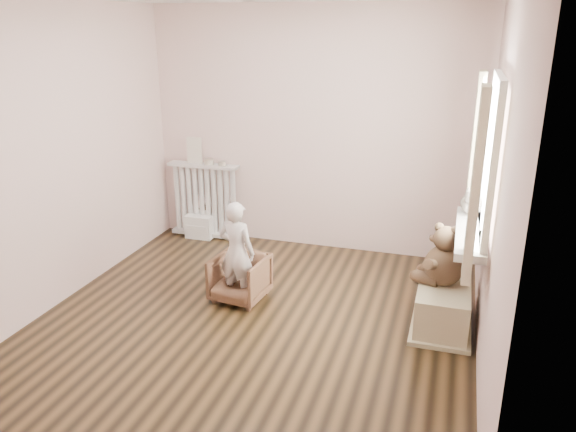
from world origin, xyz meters
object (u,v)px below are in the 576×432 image
(radiator, at_px, (205,205))
(plush_cat, at_px, (471,202))
(armchair, at_px, (240,278))
(child, at_px, (237,252))
(toy_bench, at_px, (443,303))
(teddy_bear, at_px, (445,250))
(toy_vanity, at_px, (200,215))

(radiator, xyz_separation_m, plush_cat, (2.90, -1.00, 0.61))
(armchair, xyz_separation_m, child, (0.00, -0.05, 0.28))
(toy_bench, relative_size, teddy_bear, 1.54)
(toy_vanity, xyz_separation_m, toy_bench, (2.82, -1.27, -0.08))
(plush_cat, bearing_deg, armchair, -163.74)
(radiator, distance_m, plush_cat, 3.13)
(toy_bench, xyz_separation_m, teddy_bear, (-0.02, 0.01, 0.47))
(radiator, relative_size, child, 0.94)
(teddy_bear, distance_m, plush_cat, 0.47)
(plush_cat, bearing_deg, toy_vanity, 166.93)
(toy_vanity, bearing_deg, plush_cat, -18.08)
(teddy_bear, bearing_deg, plush_cat, 79.51)
(toy_vanity, distance_m, plush_cat, 3.19)
(radiator, bearing_deg, teddy_bear, -25.25)
(radiator, xyz_separation_m, teddy_bear, (2.74, -1.29, 0.28))
(toy_bench, height_order, teddy_bear, teddy_bear)
(armchair, height_order, plush_cat, plush_cat)
(radiator, height_order, teddy_bear, teddy_bear)
(plush_cat, bearing_deg, toy_bench, -109.39)
(teddy_bear, height_order, plush_cat, plush_cat)
(plush_cat, bearing_deg, radiator, 166.07)
(armchair, relative_size, teddy_bear, 0.91)
(toy_vanity, height_order, armchair, toy_vanity)
(toy_vanity, xyz_separation_m, child, (1.04, -1.40, 0.21))
(child, bearing_deg, armchair, -83.39)
(radiator, xyz_separation_m, toy_vanity, (-0.06, -0.03, -0.11))
(armchair, height_order, teddy_bear, teddy_bear)
(toy_vanity, xyz_separation_m, armchair, (1.04, -1.35, -0.06))
(toy_bench, bearing_deg, plush_cat, 65.61)
(armchair, relative_size, child, 0.50)
(armchair, relative_size, plush_cat, 1.67)
(plush_cat, bearing_deg, child, -162.31)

